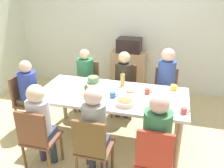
{
  "coord_description": "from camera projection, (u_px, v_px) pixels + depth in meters",
  "views": [
    {
      "loc": [
        0.8,
        -2.97,
        2.27
      ],
      "look_at": [
        0.0,
        0.0,
        0.93
      ],
      "focal_mm": 38.63,
      "sensor_mm": 36.0,
      "label": 1
    }
  ],
  "objects": [
    {
      "name": "bowl_0",
      "position": [
        125.0,
        102.0,
        3.1
      ],
      "size": [
        0.25,
        0.25,
        0.08
      ],
      "color": "beige",
      "rests_on": "dining_table"
    },
    {
      "name": "bottle_0",
      "position": [
        86.0,
        92.0,
        3.19
      ],
      "size": [
        0.05,
        0.05,
        0.24
      ],
      "color": "#558733",
      "rests_on": "dining_table"
    },
    {
      "name": "plate_0",
      "position": [
        130.0,
        92.0,
        3.44
      ],
      "size": [
        0.21,
        0.21,
        0.04
      ],
      "color": "white",
      "rests_on": "dining_table"
    },
    {
      "name": "plate_2",
      "position": [
        164.0,
        106.0,
        3.06
      ],
      "size": [
        0.2,
        0.2,
        0.04
      ],
      "color": "beige",
      "rests_on": "dining_table"
    },
    {
      "name": "chair_0",
      "position": [
        38.0,
        137.0,
        2.92
      ],
      "size": [
        0.4,
        0.4,
        0.9
      ],
      "color": "brown",
      "rests_on": "ground_plane"
    },
    {
      "name": "chair_6",
      "position": [
        92.0,
        147.0,
        2.76
      ],
      "size": [
        0.4,
        0.4,
        0.9
      ],
      "color": "brown",
      "rests_on": "ground_plane"
    },
    {
      "name": "plate_1",
      "position": [
        159.0,
        96.0,
        3.31
      ],
      "size": [
        0.23,
        0.23,
        0.04
      ],
      "color": "beige",
      "rests_on": "dining_table"
    },
    {
      "name": "person_2",
      "position": [
        166.0,
        80.0,
        3.93
      ],
      "size": [
        0.3,
        0.3,
        1.28
      ],
      "color": "navy",
      "rests_on": "ground_plane"
    },
    {
      "name": "chair_1",
      "position": [
        26.0,
        99.0,
        3.86
      ],
      "size": [
        0.4,
        0.4,
        0.9
      ],
      "color": "brown",
      "rests_on": "ground_plane"
    },
    {
      "name": "plate_3",
      "position": [
        85.0,
        95.0,
        3.35
      ],
      "size": [
        0.23,
        0.23,
        0.04
      ],
      "color": "white",
      "rests_on": "dining_table"
    },
    {
      "name": "bowl_1",
      "position": [
        93.0,
        79.0,
        3.77
      ],
      "size": [
        0.18,
        0.18,
        0.11
      ],
      "color": "#4D7B4E",
      "rests_on": "dining_table"
    },
    {
      "name": "chair_4",
      "position": [
        154.0,
        157.0,
        2.59
      ],
      "size": [
        0.4,
        0.4,
        0.9
      ],
      "color": "#B12B29",
      "rests_on": "ground_plane"
    },
    {
      "name": "person_3",
      "position": [
        85.0,
        75.0,
        4.3
      ],
      "size": [
        0.3,
        0.3,
        1.17
      ],
      "color": "#3F403A",
      "rests_on": "ground_plane"
    },
    {
      "name": "ground_plane",
      "position": [
        112.0,
        139.0,
        3.72
      ],
      "size": [
        6.42,
        6.42,
        0.0
      ],
      "primitive_type": "plane",
      "color": "tan"
    },
    {
      "name": "wall_back",
      "position": [
        138.0,
        30.0,
        5.03
      ],
      "size": [
        5.59,
        0.12,
        2.6
      ],
      "primitive_type": "cube",
      "color": "silver",
      "rests_on": "ground_plane"
    },
    {
      "name": "chair_3",
      "position": [
        87.0,
        83.0,
        4.45
      ],
      "size": [
        0.4,
        0.4,
        0.9
      ],
      "color": "brown",
      "rests_on": "ground_plane"
    },
    {
      "name": "person_1",
      "position": [
        29.0,
        89.0,
        3.77
      ],
      "size": [
        0.3,
        0.3,
        1.16
      ],
      "color": "brown",
      "rests_on": "ground_plane"
    },
    {
      "name": "person_4",
      "position": [
        157.0,
        135.0,
        2.58
      ],
      "size": [
        0.3,
        0.3,
        1.23
      ],
      "color": "#2C2B46",
      "rests_on": "ground_plane"
    },
    {
      "name": "cup_0",
      "position": [
        113.0,
        95.0,
        3.29
      ],
      "size": [
        0.11,
        0.08,
        0.08
      ],
      "color": "#2C61A6",
      "rests_on": "dining_table"
    },
    {
      "name": "person_0",
      "position": [
        40.0,
        120.0,
        2.93
      ],
      "size": [
        0.3,
        0.3,
        1.17
      ],
      "color": "#37314E",
      "rests_on": "ground_plane"
    },
    {
      "name": "bowl_2",
      "position": [
        102.0,
        100.0,
        3.13
      ],
      "size": [
        0.16,
        0.16,
        0.09
      ],
      "color": "beige",
      "rests_on": "dining_table"
    },
    {
      "name": "cup_4",
      "position": [
        147.0,
        91.0,
        3.4
      ],
      "size": [
        0.11,
        0.07,
        0.08
      ],
      "color": "#C94336",
      "rests_on": "dining_table"
    },
    {
      "name": "chair_5",
      "position": [
        125.0,
        87.0,
        4.28
      ],
      "size": [
        0.4,
        0.4,
        0.9
      ],
      "color": "brown",
      "rests_on": "ground_plane"
    },
    {
      "name": "side_cabinet",
      "position": [
        128.0,
        72.0,
        5.13
      ],
      "size": [
        0.7,
        0.44,
        0.9
      ],
      "primitive_type": "cube",
      "color": "tan",
      "rests_on": "ground_plane"
    },
    {
      "name": "cup_3",
      "position": [
        174.0,
        87.0,
        3.52
      ],
      "size": [
        0.13,
        0.09,
        0.08
      ],
      "color": "yellow",
      "rests_on": "dining_table"
    },
    {
      "name": "dining_table",
      "position": [
        112.0,
        99.0,
        3.44
      ],
      "size": [
        2.11,
        0.97,
        0.78
      ],
      "color": "silver",
      "rests_on": "ground_plane"
    },
    {
      "name": "cup_2",
      "position": [
        184.0,
        111.0,
        2.9
      ],
      "size": [
        0.11,
        0.07,
        0.07
      ],
      "color": "#C44846",
      "rests_on": "dining_table"
    },
    {
      "name": "person_5",
      "position": [
        124.0,
        78.0,
        4.12
      ],
      "size": [
        0.3,
        0.3,
        1.18
      ],
      "color": "#363549",
      "rests_on": "ground_plane"
    },
    {
      "name": "cup_1",
      "position": [
        87.0,
        103.0,
        3.08
      ],
      "size": [
        0.12,
        0.09,
        0.08
      ],
      "color": "#DECB52",
      "rests_on": "dining_table"
    },
    {
      "name": "person_6",
      "position": [
        94.0,
        126.0,
        2.75
      ],
      "size": [
        0.3,
        0.3,
        1.22
      ],
      "color": "#313A51",
      "rests_on": "ground_plane"
    },
    {
      "name": "chair_2",
      "position": [
        165.0,
        91.0,
        4.12
      ],
      "size": [
        0.4,
        0.4,
        0.9
      ],
      "color": "brown",
      "rests_on": "ground_plane"
    },
    {
      "name": "microwave",
      "position": [
        129.0,
        45.0,
        4.89
      ],
      "size": [
        0.48,
        0.36,
        0.28
      ],
      "primitive_type": "cube",
      "color": "#2A1F21",
      "rests_on": "side_cabinet"
    },
    {
      "name": "bottle_1",
      "position": [
        123.0,
        79.0,
        3.63
      ],
      "size": [
        0.07,
        0.07,
        0.23
      ],
      "color": "tan",
      "rests_on": "dining_table"
    }
  ]
}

